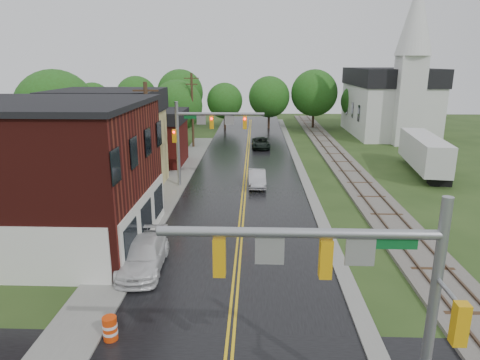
# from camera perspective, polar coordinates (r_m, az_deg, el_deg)

# --- Properties ---
(main_road) EXTENTS (10.00, 90.00, 0.02)m
(main_road) POSITION_cam_1_polar(r_m,az_deg,el_deg) (39.49, 0.72, 0.34)
(main_road) COLOR black
(main_road) RESTS_ON ground
(curb_right) EXTENTS (0.80, 70.00, 0.12)m
(curb_right) POSITION_cam_1_polar(r_m,az_deg,el_deg) (44.55, 7.84, 1.96)
(curb_right) COLOR gray
(curb_right) RESTS_ON ground
(sidewalk_left) EXTENTS (2.40, 50.00, 0.12)m
(sidewalk_left) POSITION_cam_1_polar(r_m,az_deg,el_deg) (35.39, -9.57, -1.70)
(sidewalk_left) COLOR gray
(sidewalk_left) RESTS_ON ground
(brick_building) EXTENTS (14.30, 10.30, 8.30)m
(brick_building) POSITION_cam_1_polar(r_m,az_deg,el_deg) (27.39, -27.21, 0.67)
(brick_building) COLOR #49130F
(brick_building) RESTS_ON ground
(yellow_house) EXTENTS (8.00, 7.00, 6.40)m
(yellow_house) POSITION_cam_1_polar(r_m,az_deg,el_deg) (36.81, -16.85, 3.66)
(yellow_house) COLOR tan
(yellow_house) RESTS_ON ground
(darkred_building) EXTENTS (7.00, 6.00, 4.40)m
(darkred_building) POSITION_cam_1_polar(r_m,az_deg,el_deg) (45.19, -11.95, 4.81)
(darkred_building) COLOR #3F0F0C
(darkred_building) RESTS_ON ground
(church) EXTENTS (10.40, 18.40, 20.00)m
(church) POSITION_cam_1_polar(r_m,az_deg,el_deg) (64.87, 19.56, 10.69)
(church) COLOR silver
(church) RESTS_ON ground
(railroad) EXTENTS (3.20, 80.00, 0.30)m
(railroad) POSITION_cam_1_polar(r_m,az_deg,el_deg) (45.22, 13.65, 2.00)
(railroad) COLOR #59544C
(railroad) RESTS_ON ground
(traffic_signal_near) EXTENTS (7.34, 0.30, 7.20)m
(traffic_signal_near) POSITION_cam_1_polar(r_m,az_deg,el_deg) (11.74, 14.93, -12.50)
(traffic_signal_near) COLOR gray
(traffic_signal_near) RESTS_ON ground
(traffic_signal_far) EXTENTS (7.34, 0.43, 7.20)m
(traffic_signal_far) POSITION_cam_1_polar(r_m,az_deg,el_deg) (35.76, -4.98, 6.83)
(traffic_signal_far) COLOR gray
(traffic_signal_far) RESTS_ON ground
(utility_pole_b) EXTENTS (1.80, 0.28, 9.00)m
(utility_pole_b) POSITION_cam_1_polar(r_m,az_deg,el_deg) (31.56, -12.10, 4.90)
(utility_pole_b) COLOR #382616
(utility_pole_b) RESTS_ON ground
(utility_pole_c) EXTENTS (1.80, 0.28, 9.00)m
(utility_pole_c) POSITION_cam_1_polar(r_m,az_deg,el_deg) (52.95, -6.37, 9.36)
(utility_pole_c) COLOR #382616
(utility_pole_c) RESTS_ON ground
(tree_left_b) EXTENTS (7.60, 7.60, 9.69)m
(tree_left_b) POSITION_cam_1_polar(r_m,az_deg,el_deg) (44.40, -23.15, 8.32)
(tree_left_b) COLOR black
(tree_left_b) RESTS_ON ground
(tree_left_c) EXTENTS (6.00, 6.00, 7.65)m
(tree_left_c) POSITION_cam_1_polar(r_m,az_deg,el_deg) (50.54, -15.06, 8.39)
(tree_left_c) COLOR black
(tree_left_c) RESTS_ON ground
(tree_left_e) EXTENTS (6.40, 6.40, 8.16)m
(tree_left_e) POSITION_cam_1_polar(r_m,az_deg,el_deg) (55.13, -8.22, 9.63)
(tree_left_e) COLOR black
(tree_left_e) RESTS_ON ground
(suv_dark) EXTENTS (2.32, 4.70, 1.28)m
(suv_dark) POSITION_cam_1_polar(r_m,az_deg,el_deg) (52.76, 2.79, 4.93)
(suv_dark) COLOR black
(suv_dark) RESTS_ON ground
(sedan_silver) EXTENTS (1.55, 4.17, 1.36)m
(sedan_silver) POSITION_cam_1_polar(r_m,az_deg,el_deg) (36.64, 2.28, 0.22)
(sedan_silver) COLOR #A7A7AC
(sedan_silver) RESTS_ON ground
(pickup_white) EXTENTS (2.32, 5.24, 1.49)m
(pickup_white) POSITION_cam_1_polar(r_m,az_deg,el_deg) (22.82, -12.75, -9.82)
(pickup_white) COLOR silver
(pickup_white) RESTS_ON ground
(semi_trailer) EXTENTS (3.68, 11.18, 3.54)m
(semi_trailer) POSITION_cam_1_polar(r_m,az_deg,el_deg) (44.11, 23.36, 3.52)
(semi_trailer) COLOR black
(semi_trailer) RESTS_ON ground
(construction_barrel) EXTENTS (0.67, 0.67, 0.98)m
(construction_barrel) POSITION_cam_1_polar(r_m,az_deg,el_deg) (18.05, -16.94, -18.43)
(construction_barrel) COLOR red
(construction_barrel) RESTS_ON ground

